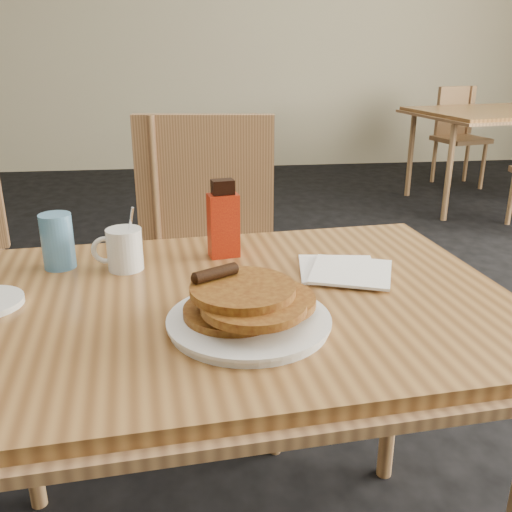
{
  "coord_description": "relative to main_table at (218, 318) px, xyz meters",
  "views": [
    {
      "loc": [
        -0.1,
        -0.99,
        1.22
      ],
      "look_at": [
        0.02,
        0.03,
        0.83
      ],
      "focal_mm": 40.0,
      "sensor_mm": 36.0,
      "label": 1
    }
  ],
  "objects": [
    {
      "name": "syrup_bottle",
      "position": [
        0.03,
        0.24,
        0.13
      ],
      "size": [
        0.08,
        0.06,
        0.18
      ],
      "rotation": [
        0.0,
        0.0,
        0.18
      ],
      "color": "maroon",
      "rests_on": "main_table"
    },
    {
      "name": "main_table",
      "position": [
        0.0,
        0.0,
        0.0
      ],
      "size": [
        1.27,
        0.92,
        0.75
      ],
      "rotation": [
        0.0,
        0.0,
        0.09
      ],
      "color": "#9F6D38",
      "rests_on": "floor"
    },
    {
      "name": "neighbor_table",
      "position": [
        2.4,
        3.19,
        0.0
      ],
      "size": [
        1.53,
        1.17,
        0.75
      ],
      "rotation": [
        0.0,
        0.0,
        0.18
      ],
      "color": "#9F6D38",
      "rests_on": "floor"
    },
    {
      "name": "chair_main_far",
      "position": [
        0.01,
        0.73,
        -0.1
      ],
      "size": [
        0.51,
        0.51,
        1.01
      ],
      "rotation": [
        0.0,
        0.0,
        -0.14
      ],
      "color": "tan",
      "rests_on": "floor"
    },
    {
      "name": "chair_neighbor_far",
      "position": [
        2.39,
        3.95,
        -0.19
      ],
      "size": [
        0.47,
        0.48,
        0.87
      ],
      "rotation": [
        0.0,
        0.0,
        0.24
      ],
      "color": "tan",
      "rests_on": "floor"
    },
    {
      "name": "napkin_stack",
      "position": [
        0.28,
        0.1,
        0.05
      ],
      "size": [
        0.22,
        0.23,
        0.01
      ],
      "rotation": [
        0.0,
        0.0,
        -0.15
      ],
      "color": "white",
      "rests_on": "main_table"
    },
    {
      "name": "coffee_mug",
      "position": [
        -0.19,
        0.18,
        0.09
      ],
      "size": [
        0.11,
        0.08,
        0.15
      ],
      "rotation": [
        0.0,
        0.0,
        0.22
      ],
      "color": "white",
      "rests_on": "main_table"
    },
    {
      "name": "blue_tumbler",
      "position": [
        -0.34,
        0.21,
        0.1
      ],
      "size": [
        0.08,
        0.08,
        0.12
      ],
      "primitive_type": "cylinder",
      "rotation": [
        0.0,
        0.0,
        0.15
      ],
      "color": "#518DBF",
      "rests_on": "main_table"
    },
    {
      "name": "pancake_plate",
      "position": [
        0.05,
        -0.13,
        0.07
      ],
      "size": [
        0.29,
        0.29,
        0.1
      ],
      "rotation": [
        0.0,
        0.0,
        0.08
      ],
      "color": "white",
      "rests_on": "main_table"
    },
    {
      "name": "wall_back",
      "position": [
        0.05,
        4.97,
        0.69
      ],
      "size": [
        8.0,
        0.0,
        8.0
      ],
      "primitive_type": "plane",
      "rotation": [
        1.57,
        0.0,
        0.0
      ],
      "color": "beige",
      "rests_on": "ground"
    }
  ]
}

